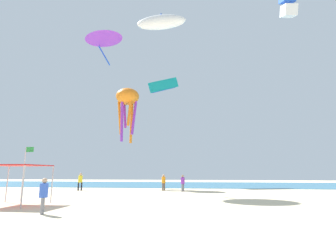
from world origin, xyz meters
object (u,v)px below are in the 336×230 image
(person_rightmost, at_px, (44,193))
(kite_parafoil_teal, at_px, (164,85))
(kite_delta_purple, at_px, (104,36))
(kite_octopus_orange, at_px, (127,99))
(person_central, at_px, (183,182))
(banner_flag, at_px, (25,168))
(kite_inflatable_white, at_px, (161,22))
(canopy_tent, at_px, (16,167))
(person_near_tent, at_px, (164,181))
(kite_box_blue, at_px, (288,4))
(person_leftmost, at_px, (80,180))

(person_rightmost, xyz_separation_m, kite_parafoil_teal, (1.01, 30.28, 15.01))
(kite_delta_purple, bearing_deg, kite_octopus_orange, 145.05)
(person_central, bearing_deg, banner_flag, -20.83)
(person_central, height_order, kite_octopus_orange, kite_octopus_orange)
(banner_flag, distance_m, kite_parafoil_teal, 29.17)
(kite_octopus_orange, relative_size, kite_inflatable_white, 1.28)
(canopy_tent, bearing_deg, person_central, 54.59)
(banner_flag, bearing_deg, kite_delta_purple, 87.01)
(person_near_tent, relative_size, kite_box_blue, 0.44)
(person_near_tent, bearing_deg, person_central, -93.20)
(person_rightmost, bearing_deg, kite_box_blue, -78.70)
(banner_flag, xyz_separation_m, kite_octopus_orange, (2.02, 17.13, 9.38))
(person_leftmost, bearing_deg, person_central, -36.94)
(banner_flag, relative_size, kite_inflatable_white, 0.63)
(person_near_tent, distance_m, person_leftmost, 8.89)
(person_central, distance_m, kite_inflatable_white, 17.87)
(kite_delta_purple, relative_size, kite_inflatable_white, 1.00)
(canopy_tent, height_order, kite_octopus_orange, kite_octopus_orange)
(person_central, relative_size, kite_inflatable_white, 0.29)
(canopy_tent, bearing_deg, person_rightmost, -39.38)
(person_central, xyz_separation_m, kite_delta_purple, (-9.34, 0.44, 16.92))
(person_central, distance_m, kite_parafoil_teal, 21.13)
(person_near_tent, relative_size, kite_delta_purple, 0.29)
(canopy_tent, relative_size, person_central, 1.98)
(kite_octopus_orange, bearing_deg, kite_inflatable_white, 5.31)
(kite_parafoil_teal, relative_size, kite_inflatable_white, 0.82)
(person_near_tent, xyz_separation_m, banner_flag, (-7.81, -11.87, 1.20))
(person_central, relative_size, banner_flag, 0.45)
(canopy_tent, height_order, kite_box_blue, kite_box_blue)
(person_near_tent, distance_m, kite_octopus_orange, 13.15)
(banner_flag, bearing_deg, kite_parafoil_teal, 77.07)
(person_near_tent, xyz_separation_m, kite_delta_purple, (-7.22, -0.66, 16.90))
(kite_inflatable_white, bearing_deg, kite_delta_purple, -3.60)
(kite_box_blue, bearing_deg, person_central, -171.49)
(kite_parafoil_teal, bearing_deg, kite_inflatable_white, 61.29)
(canopy_tent, distance_m, person_leftmost, 13.04)
(canopy_tent, xyz_separation_m, person_near_tent, (6.97, 13.90, -1.24))
(banner_flag, distance_m, kite_octopus_orange, 19.63)
(person_leftmost, relative_size, kite_octopus_orange, 0.25)
(person_leftmost, xyz_separation_m, kite_delta_purple, (1.60, 0.38, 16.81))
(person_leftmost, relative_size, kite_delta_purple, 0.32)
(kite_delta_purple, height_order, kite_box_blue, kite_box_blue)
(person_near_tent, bearing_deg, kite_delta_purple, 119.52)
(kite_parafoil_teal, xyz_separation_m, kite_box_blue, (17.48, -9.76, 6.89))
(banner_flag, bearing_deg, kite_inflatable_white, 53.57)
(person_central, xyz_separation_m, kite_inflatable_white, (-2.25, -0.36, 17.72))
(kite_box_blue, bearing_deg, kite_octopus_orange, 164.78)
(person_near_tent, distance_m, person_central, 2.39)
(person_central, height_order, kite_inflatable_white, kite_inflatable_white)
(kite_octopus_orange, bearing_deg, person_central, 16.40)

